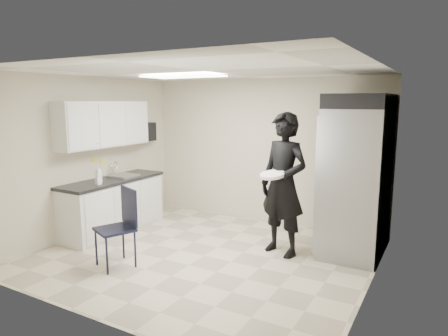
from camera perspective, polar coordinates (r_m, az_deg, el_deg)
The scene contains 21 objects.
floor at distance 5.90m, azimuth -2.86°, elevation -12.40°, with size 4.50×4.50×0.00m, color #C2B499.
ceiling at distance 5.49m, azimuth -3.10°, elevation 13.68°, with size 4.50×4.50×0.00m, color white.
back_wall at distance 7.30m, azimuth 5.47°, elevation 2.39°, with size 4.50×4.50×0.00m, color #BCB39B.
left_wall at distance 7.00m, azimuth -18.72°, elevation 1.62°, with size 4.00×4.00×0.00m, color #BCB39B.
right_wall at distance 4.75m, azimuth 20.59°, elevation -2.02°, with size 4.00×4.00×0.00m, color #BCB39B.
ceiling_panel at distance 6.15m, azimuth -5.88°, elevation 12.91°, with size 1.20×0.60×0.02m, color white.
lower_counter at distance 7.09m, azimuth -15.51°, elevation -5.30°, with size 0.60×1.90×0.86m, color silver.
countertop at distance 6.99m, azimuth -15.68°, elevation -1.69°, with size 0.64×1.95×0.05m, color black.
sink at distance 7.15m, azimuth -14.15°, elevation -1.50°, with size 0.42×0.40×0.14m, color gray.
faucet at distance 7.26m, azimuth -15.34°, elevation -0.18°, with size 0.02×0.02×0.24m, color silver.
upper_cabinets at distance 6.96m, azimuth -16.76°, elevation 6.03°, with size 0.35×1.80×0.75m, color silver.
towel_dispenser at distance 7.86m, azimuth -10.96°, elevation 5.11°, with size 0.22×0.30×0.35m, color black.
notice_sticker_left at distance 7.08m, azimuth -18.06°, elevation 1.08°, with size 0.00×0.12×0.07m, color yellow.
notice_sticker_right at distance 7.22m, azimuth -16.87°, elevation 0.98°, with size 0.00×0.12×0.07m, color yellow.
commercial_fridge at distance 6.11m, azimuth 18.46°, elevation -1.84°, with size 0.80×1.35×2.10m, color gray.
fridge_compressor at distance 6.00m, azimuth 19.05°, elevation 9.00°, with size 0.80×1.35×0.20m, color black.
folding_chair at distance 5.57m, azimuth -15.36°, elevation -8.47°, with size 0.46×0.46×1.03m, color black.
man_tuxedo at distance 5.76m, azimuth 8.48°, elevation -2.34°, with size 0.75×0.50×2.06m, color black.
bucket_lid at distance 5.53m, azimuth 6.92°, elevation -0.98°, with size 0.34×0.34×0.04m, color white.
soap_bottle_a at distance 6.66m, azimuth -17.46°, elevation -0.86°, with size 0.11×0.11×0.28m, color white.
soap_bottle_b at distance 6.54m, azimuth -17.53°, elevation -1.55°, with size 0.08×0.08×0.17m, color #AAADB6.
Camera 1 is at (2.94, -4.62, 2.20)m, focal length 32.00 mm.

